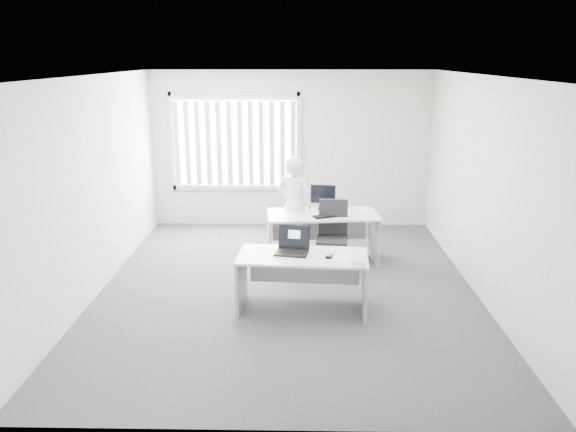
{
  "coord_description": "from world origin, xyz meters",
  "views": [
    {
      "loc": [
        0.15,
        -7.03,
        3.03
      ],
      "look_at": [
        0.0,
        0.15,
        0.98
      ],
      "focal_mm": 35.0,
      "sensor_mm": 36.0,
      "label": 1
    }
  ],
  "objects_px": {
    "office_chair": "(332,248)",
    "person": "(294,207)",
    "desk_far": "(322,227)",
    "laptop": "(292,242)",
    "desk_near": "(303,270)",
    "monitor": "(323,197)"
  },
  "relations": [
    {
      "from": "desk_near",
      "to": "office_chair",
      "type": "xyz_separation_m",
      "value": [
        0.44,
        1.41,
        -0.2
      ]
    },
    {
      "from": "desk_far",
      "to": "office_chair",
      "type": "bearing_deg",
      "value": -71.67
    },
    {
      "from": "office_chair",
      "to": "person",
      "type": "xyz_separation_m",
      "value": [
        -0.56,
        0.51,
        0.48
      ]
    },
    {
      "from": "desk_near",
      "to": "office_chair",
      "type": "relative_size",
      "value": 1.59
    },
    {
      "from": "desk_near",
      "to": "monitor",
      "type": "relative_size",
      "value": 4.22
    },
    {
      "from": "person",
      "to": "laptop",
      "type": "relative_size",
      "value": 4.06
    },
    {
      "from": "desk_far",
      "to": "laptop",
      "type": "relative_size",
      "value": 4.35
    },
    {
      "from": "person",
      "to": "monitor",
      "type": "bearing_deg",
      "value": -150.21
    },
    {
      "from": "desk_far",
      "to": "person",
      "type": "xyz_separation_m",
      "value": [
        -0.43,
        0.21,
        0.26
      ]
    },
    {
      "from": "person",
      "to": "laptop",
      "type": "bearing_deg",
      "value": 112.45
    },
    {
      "from": "laptop",
      "to": "desk_near",
      "type": "bearing_deg",
      "value": -8.55
    },
    {
      "from": "desk_far",
      "to": "office_chair",
      "type": "distance_m",
      "value": 0.41
    },
    {
      "from": "office_chair",
      "to": "laptop",
      "type": "distance_m",
      "value": 1.58
    },
    {
      "from": "office_chair",
      "to": "monitor",
      "type": "relative_size",
      "value": 2.65
    },
    {
      "from": "person",
      "to": "laptop",
      "type": "height_order",
      "value": "person"
    },
    {
      "from": "desk_far",
      "to": "person",
      "type": "relative_size",
      "value": 1.07
    },
    {
      "from": "person",
      "to": "desk_near",
      "type": "bearing_deg",
      "value": 116.48
    },
    {
      "from": "desk_near",
      "to": "laptop",
      "type": "bearing_deg",
      "value": 165.3
    },
    {
      "from": "person",
      "to": "monitor",
      "type": "xyz_separation_m",
      "value": [
        0.44,
        0.05,
        0.14
      ]
    },
    {
      "from": "desk_near",
      "to": "office_chair",
      "type": "distance_m",
      "value": 1.49
    },
    {
      "from": "laptop",
      "to": "monitor",
      "type": "bearing_deg",
      "value": 87.09
    },
    {
      "from": "desk_near",
      "to": "laptop",
      "type": "xyz_separation_m",
      "value": [
        -0.14,
        0.05,
        0.35
      ]
    }
  ]
}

